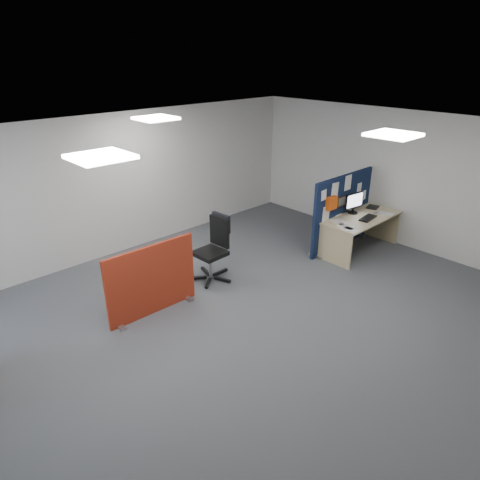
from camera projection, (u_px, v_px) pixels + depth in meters
floor at (236, 327)px, 6.28m from camera, size 9.00×9.00×0.00m
ceiling at (235, 142)px, 5.18m from camera, size 9.00×7.00×0.02m
wall_back at (110, 187)px, 8.06m from camera, size 9.00×0.02×2.70m
wall_right at (400, 179)px, 8.55m from camera, size 0.02×7.00×2.70m
ceiling_lights at (220, 134)px, 5.85m from camera, size 4.10×4.10×0.04m
navy_divider at (342, 211)px, 8.54m from camera, size 1.84×0.30×1.52m
main_desk at (359, 224)px, 8.47m from camera, size 1.77×0.79×0.73m
monitor_main at (354, 202)px, 8.46m from camera, size 0.48×0.20×0.42m
keyboard at (368, 218)px, 8.27m from camera, size 0.47×0.23×0.02m
mouse at (375, 213)px, 8.52m from camera, size 0.11×0.07×0.03m
paper_tray at (373, 207)px, 8.86m from camera, size 0.33×0.28×0.01m
red_divider at (152, 281)px, 6.42m from camera, size 1.49×0.30×1.12m
office_chair at (215, 244)px, 7.40m from camera, size 0.73×0.76×1.14m
desk_papers at (356, 223)px, 8.07m from camera, size 1.49×0.72×0.00m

